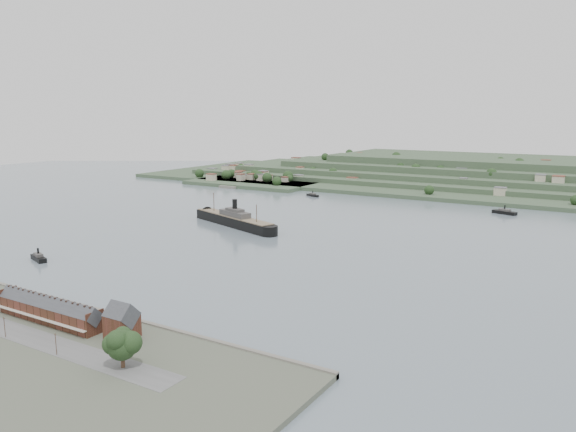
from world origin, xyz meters
The scene contains 10 objects.
ground centered at (0.00, 0.00, 0.00)m, with size 1400.00×1400.00×0.00m, color slate.
near_shore centered at (0.00, -186.75, 1.01)m, with size 220.00×80.00×2.60m.
terrace_row centered at (-10.00, -168.02, 6.84)m, with size 55.60×9.80×11.07m.
gabled_building centered at (27.50, -164.00, 8.19)m, with size 10.40×10.18×14.09m.
far_peninsula centered at (27.91, 393.10, 11.88)m, with size 760.00×309.00×30.00m.
steamship centered at (-72.32, 35.77, 4.57)m, with size 99.22×44.67×24.72m.
tugboat centered at (-105.19, -106.79, 1.84)m, with size 17.28×9.61×7.53m.
ferry_west centered at (-92.24, 199.37, 1.39)m, with size 15.92×9.66×5.78m.
ferry_east centered at (96.49, 194.92, 1.84)m, with size 21.18×11.75×7.66m.
fig_tree centered at (47.50, -182.12, 10.52)m, with size 12.50×10.83×13.95m.
Camera 1 is at (184.16, -301.04, 85.07)m, focal length 35.00 mm.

